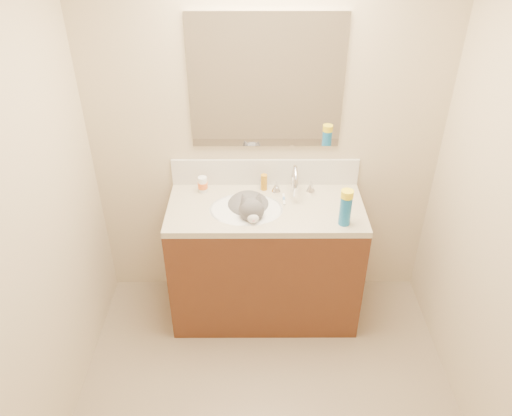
{
  "coord_description": "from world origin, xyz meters",
  "views": [
    {
      "loc": [
        -0.07,
        -1.56,
        2.53
      ],
      "look_at": [
        -0.06,
        0.92,
        0.88
      ],
      "focal_mm": 35.0,
      "sensor_mm": 36.0,
      "label": 1
    }
  ],
  "objects_px": {
    "faucet": "(294,183)",
    "amber_bottle": "(264,182)",
    "basin": "(246,218)",
    "cat": "(249,210)",
    "spray_can": "(345,210)",
    "vanity_cabinet": "(265,263)",
    "pill_bottle": "(203,184)",
    "silver_jar": "(263,184)"
  },
  "relations": [
    {
      "from": "basin",
      "to": "silver_jar",
      "type": "relative_size",
      "value": 7.94
    },
    {
      "from": "faucet",
      "to": "amber_bottle",
      "type": "height_order",
      "value": "faucet"
    },
    {
      "from": "faucet",
      "to": "vanity_cabinet",
      "type": "bearing_deg",
      "value": -142.71
    },
    {
      "from": "spray_can",
      "to": "faucet",
      "type": "bearing_deg",
      "value": 129.87
    },
    {
      "from": "faucet",
      "to": "amber_bottle",
      "type": "relative_size",
      "value": 2.66
    },
    {
      "from": "pill_bottle",
      "to": "spray_can",
      "type": "height_order",
      "value": "spray_can"
    },
    {
      "from": "silver_jar",
      "to": "vanity_cabinet",
      "type": "bearing_deg",
      "value": -86.97
    },
    {
      "from": "silver_jar",
      "to": "spray_can",
      "type": "bearing_deg",
      "value": -41.05
    },
    {
      "from": "cat",
      "to": "faucet",
      "type": "bearing_deg",
      "value": 17.33
    },
    {
      "from": "vanity_cabinet",
      "to": "faucet",
      "type": "relative_size",
      "value": 4.29
    },
    {
      "from": "basin",
      "to": "spray_can",
      "type": "distance_m",
      "value": 0.61
    },
    {
      "from": "basin",
      "to": "vanity_cabinet",
      "type": "bearing_deg",
      "value": 14.04
    },
    {
      "from": "spray_can",
      "to": "cat",
      "type": "bearing_deg",
      "value": 161.33
    },
    {
      "from": "vanity_cabinet",
      "to": "faucet",
      "type": "bearing_deg",
      "value": 37.29
    },
    {
      "from": "pill_bottle",
      "to": "silver_jar",
      "type": "relative_size",
      "value": 1.82
    },
    {
      "from": "vanity_cabinet",
      "to": "silver_jar",
      "type": "bearing_deg",
      "value": 93.03
    },
    {
      "from": "pill_bottle",
      "to": "silver_jar",
      "type": "distance_m",
      "value": 0.39
    },
    {
      "from": "faucet",
      "to": "cat",
      "type": "relative_size",
      "value": 0.67
    },
    {
      "from": "basin",
      "to": "amber_bottle",
      "type": "height_order",
      "value": "amber_bottle"
    },
    {
      "from": "basin",
      "to": "faucet",
      "type": "bearing_deg",
      "value": 29.12
    },
    {
      "from": "faucet",
      "to": "amber_bottle",
      "type": "xyz_separation_m",
      "value": [
        -0.19,
        0.06,
        -0.03
      ]
    },
    {
      "from": "cat",
      "to": "basin",
      "type": "bearing_deg",
      "value": -128.59
    },
    {
      "from": "cat",
      "to": "spray_can",
      "type": "height_order",
      "value": "spray_can"
    },
    {
      "from": "vanity_cabinet",
      "to": "cat",
      "type": "height_order",
      "value": "cat"
    },
    {
      "from": "silver_jar",
      "to": "amber_bottle",
      "type": "height_order",
      "value": "amber_bottle"
    },
    {
      "from": "basin",
      "to": "cat",
      "type": "xyz_separation_m",
      "value": [
        0.02,
        0.03,
        0.04
      ]
    },
    {
      "from": "spray_can",
      "to": "amber_bottle",
      "type": "bearing_deg",
      "value": 140.03
    },
    {
      "from": "silver_jar",
      "to": "amber_bottle",
      "type": "distance_m",
      "value": 0.03
    },
    {
      "from": "vanity_cabinet",
      "to": "pill_bottle",
      "type": "xyz_separation_m",
      "value": [
        -0.4,
        0.17,
        0.5
      ]
    },
    {
      "from": "pill_bottle",
      "to": "amber_bottle",
      "type": "relative_size",
      "value": 0.98
    },
    {
      "from": "silver_jar",
      "to": "spray_can",
      "type": "relative_size",
      "value": 0.31
    },
    {
      "from": "pill_bottle",
      "to": "silver_jar",
      "type": "bearing_deg",
      "value": 6.09
    },
    {
      "from": "spray_can",
      "to": "basin",
      "type": "bearing_deg",
      "value": 164.79
    },
    {
      "from": "pill_bottle",
      "to": "spray_can",
      "type": "distance_m",
      "value": 0.92
    },
    {
      "from": "cat",
      "to": "vanity_cabinet",
      "type": "bearing_deg",
      "value": -9.17
    },
    {
      "from": "faucet",
      "to": "silver_jar",
      "type": "distance_m",
      "value": 0.21
    },
    {
      "from": "vanity_cabinet",
      "to": "faucet",
      "type": "xyz_separation_m",
      "value": [
        0.18,
        0.14,
        0.54
      ]
    },
    {
      "from": "vanity_cabinet",
      "to": "basin",
      "type": "xyz_separation_m",
      "value": [
        -0.12,
        -0.03,
        0.38
      ]
    },
    {
      "from": "pill_bottle",
      "to": "silver_jar",
      "type": "height_order",
      "value": "pill_bottle"
    },
    {
      "from": "basin",
      "to": "faucet",
      "type": "distance_m",
      "value": 0.38
    },
    {
      "from": "cat",
      "to": "pill_bottle",
      "type": "relative_size",
      "value": 4.06
    },
    {
      "from": "cat",
      "to": "amber_bottle",
      "type": "distance_m",
      "value": 0.23
    }
  ]
}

